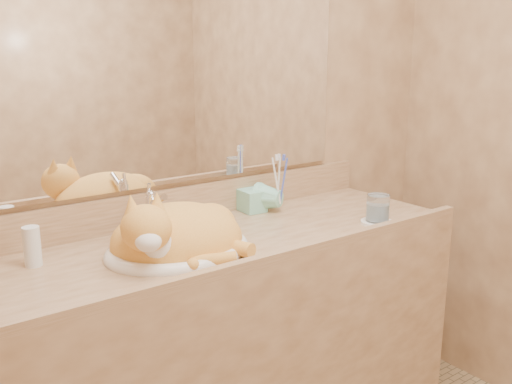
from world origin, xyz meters
TOP-DOWN VIEW (x-y plane):
  - wall_back at (0.00, 1.00)m, footprint 2.40×0.02m
  - vanity_counter at (0.00, 0.72)m, footprint 1.60×0.55m
  - mirror at (0.00, 0.99)m, footprint 1.30×0.02m
  - sink_basin at (-0.20, 0.70)m, footprint 0.51×0.45m
  - faucet at (-0.20, 0.87)m, footprint 0.05×0.12m
  - cat at (-0.22, 0.69)m, footprint 0.47×0.41m
  - soap_dispenser at (0.24, 0.88)m, footprint 0.09×0.09m
  - toothbrush_cup at (0.31, 0.85)m, footprint 0.14×0.14m
  - toothbrushes at (0.31, 0.85)m, footprint 0.04×0.04m
  - saucer at (0.50, 0.54)m, footprint 0.11×0.11m
  - water_glass at (0.50, 0.54)m, footprint 0.08×0.08m
  - lotion_bottle at (-0.58, 0.85)m, footprint 0.05×0.05m

SIDE VIEW (x-z plane):
  - vanity_counter at x=0.00m, z-range 0.00..0.85m
  - saucer at x=0.50m, z-range 0.85..0.86m
  - toothbrush_cup at x=0.31m, z-range 0.85..0.95m
  - water_glass at x=0.50m, z-range 0.86..0.95m
  - lotion_bottle at x=-0.58m, z-range 0.85..0.96m
  - cat at x=-0.22m, z-range 0.80..1.02m
  - sink_basin at x=-0.20m, z-range 0.85..0.99m
  - faucet at x=-0.20m, z-range 0.85..1.02m
  - soap_dispenser at x=0.24m, z-range 0.85..1.03m
  - toothbrushes at x=0.31m, z-range 0.87..1.09m
  - wall_back at x=0.00m, z-range 0.00..2.50m
  - mirror at x=0.00m, z-range 0.99..1.79m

